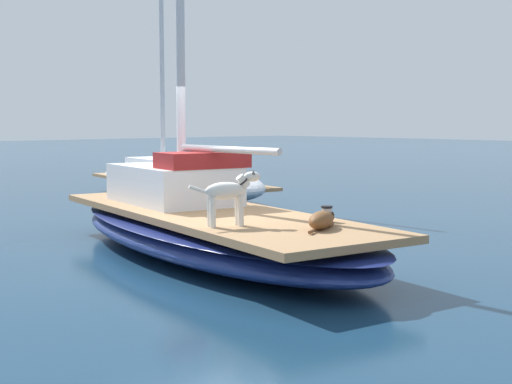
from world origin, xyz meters
TOP-DOWN VIEW (x-y plane):
  - ground_plane at (0.00, 0.00)m, footprint 120.00×120.00m
  - sailboat_main at (0.00, 0.00)m, footprint 3.63×7.54m
  - cabin_house at (0.19, 1.10)m, footprint 1.73×2.42m
  - dog_brown at (-0.07, -2.27)m, footprint 0.89×0.52m
  - dog_white at (-0.78, -1.35)m, footprint 0.90×0.43m
  - deck_winch at (0.42, -1.91)m, footprint 0.16×0.16m
  - moored_boat_starboard_side at (4.03, 6.42)m, footprint 3.58×7.53m

SIDE VIEW (x-z plane):
  - ground_plane at x=0.00m, z-range 0.00..0.00m
  - sailboat_main at x=0.00m, z-range 0.01..0.67m
  - moored_boat_starboard_side at x=4.03m, z-range -3.50..4.55m
  - deck_winch at x=0.42m, z-range 0.65..0.86m
  - dog_brown at x=-0.07m, z-range 0.66..0.88m
  - cabin_house at x=0.19m, z-range 0.59..1.43m
  - dog_white at x=-0.78m, z-range 0.73..1.43m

